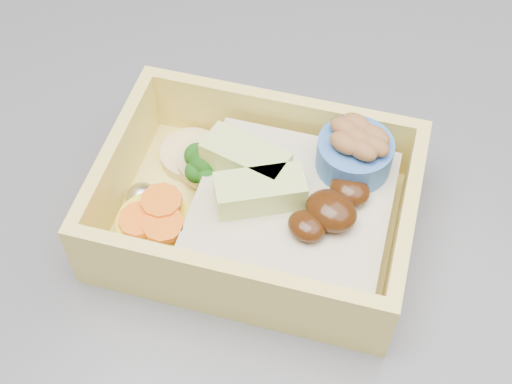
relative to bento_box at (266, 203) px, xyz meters
The scene contains 1 object.
bento_box is the anchor object (origin of this frame).
Camera 1 is at (0.01, -0.22, 1.32)m, focal length 50.00 mm.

